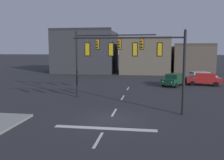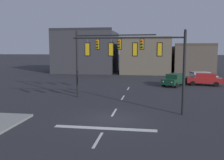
{
  "view_description": "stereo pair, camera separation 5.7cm",
  "coord_description": "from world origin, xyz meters",
  "px_view_note": "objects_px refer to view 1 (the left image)",
  "views": [
    {
      "loc": [
        2.71,
        -16.79,
        4.86
      ],
      "look_at": [
        -0.23,
        2.36,
        2.47
      ],
      "focal_mm": 40.4,
      "sensor_mm": 36.0,
      "label": 1
    },
    {
      "loc": [
        2.76,
        -16.78,
        4.86
      ],
      "look_at": [
        -0.23,
        2.36,
        2.47
      ],
      "focal_mm": 40.4,
      "sensor_mm": 36.0,
      "label": 2
    }
  ],
  "objects_px": {
    "signal_mast_near_side": "(143,55)",
    "car_lot_farside": "(200,77)",
    "car_lot_nearside": "(174,79)",
    "signal_mast_far_side": "(102,51)",
    "car_lot_middle": "(204,79)"
  },
  "relations": [
    {
      "from": "signal_mast_near_side",
      "to": "car_lot_farside",
      "type": "relative_size",
      "value": 1.76
    },
    {
      "from": "signal_mast_near_side",
      "to": "car_lot_nearside",
      "type": "relative_size",
      "value": 1.76
    },
    {
      "from": "signal_mast_far_side",
      "to": "car_lot_middle",
      "type": "xyz_separation_m",
      "value": [
        11.88,
        10.88,
        -3.82
      ]
    },
    {
      "from": "car_lot_nearside",
      "to": "car_lot_middle",
      "type": "bearing_deg",
      "value": 15.67
    },
    {
      "from": "signal_mast_near_side",
      "to": "signal_mast_far_side",
      "type": "relative_size",
      "value": 1.06
    },
    {
      "from": "signal_mast_near_side",
      "to": "car_lot_farside",
      "type": "bearing_deg",
      "value": 67.89
    },
    {
      "from": "signal_mast_near_side",
      "to": "signal_mast_far_side",
      "type": "height_order",
      "value": "signal_mast_far_side"
    },
    {
      "from": "signal_mast_far_side",
      "to": "signal_mast_near_side",
      "type": "bearing_deg",
      "value": -52.07
    },
    {
      "from": "car_lot_nearside",
      "to": "car_lot_middle",
      "type": "height_order",
      "value": "same"
    },
    {
      "from": "signal_mast_near_side",
      "to": "car_lot_farside",
      "type": "xyz_separation_m",
      "value": [
        7.66,
        18.87,
        -3.56
      ]
    },
    {
      "from": "signal_mast_far_side",
      "to": "car_lot_farside",
      "type": "relative_size",
      "value": 1.66
    },
    {
      "from": "signal_mast_near_side",
      "to": "car_lot_middle",
      "type": "distance_m",
      "value": 18.32
    },
    {
      "from": "car_lot_nearside",
      "to": "car_lot_farside",
      "type": "xyz_separation_m",
      "value": [
        3.96,
        3.76,
        0.0
      ]
    },
    {
      "from": "car_lot_farside",
      "to": "car_lot_nearside",
      "type": "bearing_deg",
      "value": -136.47
    },
    {
      "from": "signal_mast_far_side",
      "to": "car_lot_nearside",
      "type": "xyz_separation_m",
      "value": [
        7.87,
        9.75,
        -3.82
      ]
    }
  ]
}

